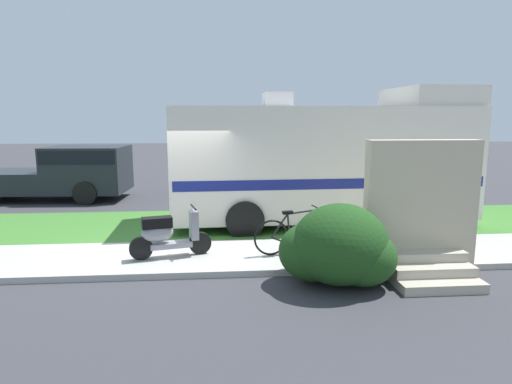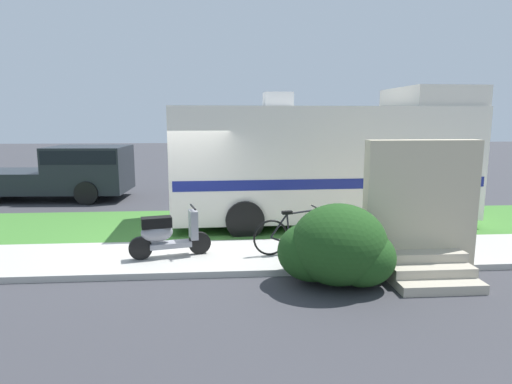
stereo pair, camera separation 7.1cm
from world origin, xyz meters
name	(u,v)px [view 1 (the left image)]	position (x,y,z in m)	size (l,w,h in m)	color
ground_plane	(175,244)	(0.00, 0.00, 0.00)	(80.00, 80.00, 0.00)	#38383D
sidewalk	(169,258)	(0.00, -1.20, 0.06)	(24.00, 2.00, 0.12)	#ADAAA3
grass_strip	(181,226)	(0.00, 1.50, 0.04)	(24.00, 3.40, 0.08)	#3D752D
motorhome_rv	(324,160)	(3.72, 1.58, 1.69)	(7.65, 2.86, 3.54)	silver
scooter	(168,234)	(-0.01, -1.29, 0.58)	(1.55, 0.63, 0.97)	black
bicycle	(296,234)	(2.50, -1.25, 0.51)	(1.72, 0.52, 0.91)	black
pickup_truck_near	(62,171)	(-4.35, 5.81, 0.97)	(5.72, 2.43, 1.82)	#1E2328
porch_steps	(423,222)	(4.57, -2.29, 0.97)	(2.00, 1.26, 2.40)	#B2A893
bush_by_porch	(338,248)	(2.94, -2.69, 0.64)	(1.91, 1.43, 1.35)	#1E4719
bottle_green	(375,239)	(4.28, -0.79, 0.23)	(0.06, 0.06, 0.25)	#19722D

